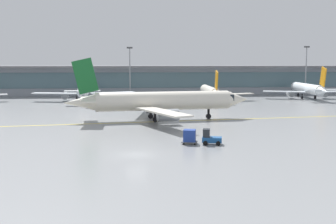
{
  "coord_description": "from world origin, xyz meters",
  "views": [
    {
      "loc": [
        -1.05,
        -49.21,
        11.1
      ],
      "look_at": [
        5.46,
        17.19,
        3.0
      ],
      "focal_mm": 44.82,
      "sensor_mm": 36.0,
      "label": 1
    }
  ],
  "objects_px": {
    "gate_airplane_3": "(307,89)",
    "cargo_dolly_lead": "(190,136)",
    "gate_airplane_2": "(210,91)",
    "apron_light_mast_2": "(306,69)",
    "taxiing_regional_jet": "(161,102)",
    "apron_light_mast_1": "(130,70)",
    "baggage_tug": "(210,138)",
    "gate_airplane_1": "(84,90)"
  },
  "relations": [
    {
      "from": "gate_airplane_1",
      "to": "gate_airplane_3",
      "type": "xyz_separation_m",
      "value": [
        65.67,
        1.07,
        -0.16
      ]
    },
    {
      "from": "gate_airplane_3",
      "to": "apron_light_mast_1",
      "type": "bearing_deg",
      "value": 82.09
    },
    {
      "from": "taxiing_regional_jet",
      "to": "baggage_tug",
      "type": "xyz_separation_m",
      "value": [
        4.64,
        -24.02,
        -2.64
      ]
    },
    {
      "from": "gate_airplane_2",
      "to": "gate_airplane_1",
      "type": "bearing_deg",
      "value": 86.61
    },
    {
      "from": "cargo_dolly_lead",
      "to": "gate_airplane_2",
      "type": "bearing_deg",
      "value": 90.01
    },
    {
      "from": "taxiing_regional_jet",
      "to": "cargo_dolly_lead",
      "type": "bearing_deg",
      "value": -92.12
    },
    {
      "from": "gate_airplane_1",
      "to": "taxiing_regional_jet",
      "type": "relative_size",
      "value": 0.87
    },
    {
      "from": "cargo_dolly_lead",
      "to": "taxiing_regional_jet",
      "type": "bearing_deg",
      "value": 108.47
    },
    {
      "from": "gate_airplane_1",
      "to": "cargo_dolly_lead",
      "type": "height_order",
      "value": "gate_airplane_1"
    },
    {
      "from": "gate_airplane_2",
      "to": "cargo_dolly_lead",
      "type": "relative_size",
      "value": 11.01
    },
    {
      "from": "gate_airplane_1",
      "to": "gate_airplane_3",
      "type": "distance_m",
      "value": 65.68
    },
    {
      "from": "cargo_dolly_lead",
      "to": "apron_light_mast_1",
      "type": "height_order",
      "value": "apron_light_mast_1"
    },
    {
      "from": "taxiing_regional_jet",
      "to": "baggage_tug",
      "type": "bearing_deg",
      "value": -85.91
    },
    {
      "from": "gate_airplane_1",
      "to": "gate_airplane_3",
      "type": "height_order",
      "value": "gate_airplane_1"
    },
    {
      "from": "taxiing_regional_jet",
      "to": "apron_light_mast_1",
      "type": "bearing_deg",
      "value": 89.04
    },
    {
      "from": "gate_airplane_2",
      "to": "apron_light_mast_2",
      "type": "height_order",
      "value": "apron_light_mast_2"
    },
    {
      "from": "baggage_tug",
      "to": "gate_airplane_3",
      "type": "bearing_deg",
      "value": 70.89
    },
    {
      "from": "baggage_tug",
      "to": "apron_light_mast_1",
      "type": "xyz_separation_m",
      "value": [
        -10.1,
        76.98,
        7.55
      ]
    },
    {
      "from": "gate_airplane_2",
      "to": "gate_airplane_3",
      "type": "xyz_separation_m",
      "value": [
        30.49,
        4.5,
        0.25
      ]
    },
    {
      "from": "apron_light_mast_2",
      "to": "gate_airplane_2",
      "type": "bearing_deg",
      "value": -156.03
    },
    {
      "from": "gate_airplane_3",
      "to": "taxiing_regional_jet",
      "type": "bearing_deg",
      "value": 135.44
    },
    {
      "from": "apron_light_mast_2",
      "to": "apron_light_mast_1",
      "type": "bearing_deg",
      "value": 179.93
    },
    {
      "from": "gate_airplane_1",
      "to": "cargo_dolly_lead",
      "type": "bearing_deg",
      "value": -165.88
    },
    {
      "from": "gate_airplane_3",
      "to": "cargo_dolly_lead",
      "type": "bearing_deg",
      "value": 149.07
    },
    {
      "from": "gate_airplane_3",
      "to": "gate_airplane_1",
      "type": "bearing_deg",
      "value": 94.78
    },
    {
      "from": "gate_airplane_1",
      "to": "baggage_tug",
      "type": "height_order",
      "value": "gate_airplane_1"
    },
    {
      "from": "gate_airplane_1",
      "to": "gate_airplane_2",
      "type": "xyz_separation_m",
      "value": [
        35.19,
        -3.43,
        -0.41
      ]
    },
    {
      "from": "gate_airplane_3",
      "to": "baggage_tug",
      "type": "xyz_separation_m",
      "value": [
        -42.65,
        -66.0,
        -2.01
      ]
    },
    {
      "from": "apron_light_mast_1",
      "to": "cargo_dolly_lead",
      "type": "bearing_deg",
      "value": -84.47
    },
    {
      "from": "gate_airplane_3",
      "to": "apron_light_mast_2",
      "type": "distance_m",
      "value": 13.02
    },
    {
      "from": "baggage_tug",
      "to": "cargo_dolly_lead",
      "type": "bearing_deg",
      "value": 180.0
    },
    {
      "from": "gate_airplane_2",
      "to": "taxiing_regional_jet",
      "type": "relative_size",
      "value": 0.75
    },
    {
      "from": "gate_airplane_3",
      "to": "baggage_tug",
      "type": "relative_size",
      "value": 10.22
    },
    {
      "from": "apron_light_mast_1",
      "to": "apron_light_mast_2",
      "type": "relative_size",
      "value": 0.97
    },
    {
      "from": "apron_light_mast_2",
      "to": "taxiing_regional_jet",
      "type": "bearing_deg",
      "value": -134.21
    },
    {
      "from": "baggage_tug",
      "to": "apron_light_mast_2",
      "type": "xyz_separation_m",
      "value": [
        46.81,
        76.9,
        7.78
      ]
    },
    {
      "from": "gate_airplane_1",
      "to": "baggage_tug",
      "type": "distance_m",
      "value": 68.92
    },
    {
      "from": "gate_airplane_3",
      "to": "taxiing_regional_jet",
      "type": "relative_size",
      "value": 0.82
    },
    {
      "from": "taxiing_regional_jet",
      "to": "apron_light_mast_2",
      "type": "xyz_separation_m",
      "value": [
        51.45,
        52.89,
        5.15
      ]
    },
    {
      "from": "baggage_tug",
      "to": "cargo_dolly_lead",
      "type": "height_order",
      "value": "baggage_tug"
    },
    {
      "from": "taxiing_regional_jet",
      "to": "apron_light_mast_2",
      "type": "distance_m",
      "value": 73.96
    },
    {
      "from": "taxiing_regional_jet",
      "to": "baggage_tug",
      "type": "relative_size",
      "value": 12.44
    }
  ]
}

